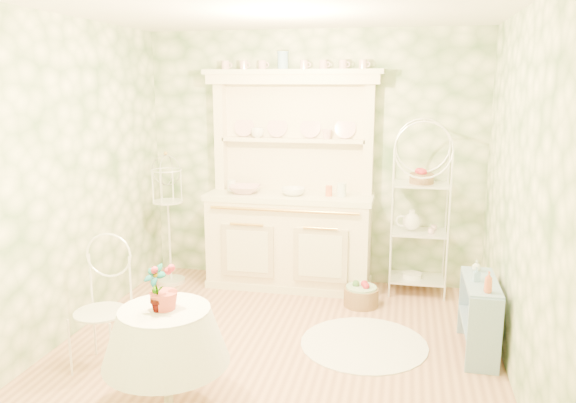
% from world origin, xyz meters
% --- Properties ---
extents(floor, '(3.60, 3.60, 0.00)m').
position_xyz_m(floor, '(0.00, 0.00, 0.00)').
color(floor, tan).
rests_on(floor, ground).
extents(ceiling, '(3.60, 3.60, 0.00)m').
position_xyz_m(ceiling, '(0.00, 0.00, 2.70)').
color(ceiling, white).
rests_on(ceiling, floor).
extents(wall_left, '(3.60, 3.60, 0.00)m').
position_xyz_m(wall_left, '(-1.80, 0.00, 1.35)').
color(wall_left, '#F7F6CA').
rests_on(wall_left, floor).
extents(wall_right, '(3.60, 3.60, 0.00)m').
position_xyz_m(wall_right, '(1.80, 0.00, 1.35)').
color(wall_right, '#F7F6CA').
rests_on(wall_right, floor).
extents(wall_back, '(3.60, 3.60, 0.00)m').
position_xyz_m(wall_back, '(0.00, 1.80, 1.35)').
color(wall_back, '#F7F6CA').
rests_on(wall_back, floor).
extents(wall_front, '(3.60, 3.60, 0.00)m').
position_xyz_m(wall_front, '(0.00, -1.80, 1.35)').
color(wall_front, '#F7F6CA').
rests_on(wall_front, floor).
extents(kitchen_dresser, '(1.87, 0.61, 2.29)m').
position_xyz_m(kitchen_dresser, '(-0.20, 1.52, 1.15)').
color(kitchen_dresser, '#FCEFCD').
rests_on(kitchen_dresser, floor).
extents(bakers_rack, '(0.53, 0.38, 1.70)m').
position_xyz_m(bakers_rack, '(1.15, 1.59, 0.85)').
color(bakers_rack, white).
rests_on(bakers_rack, floor).
extents(side_shelf, '(0.29, 0.73, 0.62)m').
position_xyz_m(side_shelf, '(1.61, 0.32, 0.31)').
color(side_shelf, '#83A6C6').
rests_on(side_shelf, floor).
extents(round_table, '(0.92, 0.92, 0.77)m').
position_xyz_m(round_table, '(-0.52, -0.95, 0.39)').
color(round_table, white).
rests_on(round_table, floor).
extents(cafe_chair, '(0.52, 0.52, 0.98)m').
position_xyz_m(cafe_chair, '(-1.24, -0.53, 0.49)').
color(cafe_chair, white).
rests_on(cafe_chair, floor).
extents(birdcage_stand, '(0.34, 0.34, 1.40)m').
position_xyz_m(birdcage_stand, '(-1.49, 1.34, 0.70)').
color(birdcage_stand, white).
rests_on(birdcage_stand, floor).
extents(floor_basket, '(0.39, 0.39, 0.20)m').
position_xyz_m(floor_basket, '(0.61, 1.10, 0.10)').
color(floor_basket, olive).
rests_on(floor_basket, floor).
extents(lace_rug, '(1.17, 1.17, 0.01)m').
position_xyz_m(lace_rug, '(0.70, 0.27, 0.00)').
color(lace_rug, white).
rests_on(lace_rug, floor).
extents(bowl_floral, '(0.33, 0.33, 0.08)m').
position_xyz_m(bowl_floral, '(-0.67, 1.47, 1.02)').
color(bowl_floral, white).
rests_on(bowl_floral, kitchen_dresser).
extents(bowl_white, '(0.32, 0.32, 0.08)m').
position_xyz_m(bowl_white, '(-0.15, 1.46, 1.02)').
color(bowl_white, white).
rests_on(bowl_white, kitchen_dresser).
extents(cup_left, '(0.16, 0.16, 0.11)m').
position_xyz_m(cup_left, '(-0.58, 1.68, 1.61)').
color(cup_left, white).
rests_on(cup_left, kitchen_dresser).
extents(cup_right, '(0.11, 0.11, 0.10)m').
position_xyz_m(cup_right, '(0.17, 1.68, 1.61)').
color(cup_right, white).
rests_on(cup_right, kitchen_dresser).
extents(potted_geranium, '(0.19, 0.17, 0.31)m').
position_xyz_m(potted_geranium, '(-0.54, -1.00, 0.85)').
color(potted_geranium, '#3F7238').
rests_on(potted_geranium, round_table).
extents(bottle_amber, '(0.07, 0.07, 0.16)m').
position_xyz_m(bottle_amber, '(1.62, 0.06, 0.68)').
color(bottle_amber, '#D0643C').
rests_on(bottle_amber, side_shelf).
extents(bottle_blue, '(0.06, 0.06, 0.12)m').
position_xyz_m(bottle_blue, '(1.57, 0.30, 0.65)').
color(bottle_blue, '#81B0D9').
rests_on(bottle_blue, side_shelf).
extents(bottle_glass, '(0.09, 0.09, 0.10)m').
position_xyz_m(bottle_glass, '(1.60, 0.55, 0.65)').
color(bottle_glass, silver).
rests_on(bottle_glass, side_shelf).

